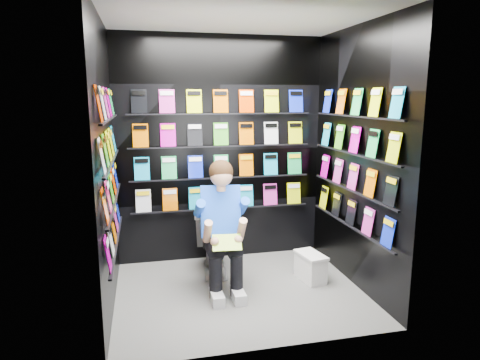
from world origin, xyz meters
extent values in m
plane|color=#595956|center=(0.00, 0.00, 0.00)|extent=(2.40, 2.40, 0.00)
plane|color=white|center=(0.00, 0.00, 2.60)|extent=(2.40, 2.40, 0.00)
cube|color=black|center=(0.00, 1.00, 1.30)|extent=(2.40, 0.04, 2.60)
cube|color=black|center=(0.00, -1.00, 1.30)|extent=(2.40, 0.04, 2.60)
cube|color=black|center=(-1.20, 0.00, 1.30)|extent=(0.04, 2.00, 2.60)
cube|color=black|center=(1.20, 0.00, 1.30)|extent=(0.04, 2.00, 2.60)
imported|color=white|center=(-0.16, 0.58, 0.37)|extent=(0.50, 0.79, 0.73)
cube|color=silver|center=(0.79, 0.11, 0.13)|extent=(0.25, 0.38, 0.27)
cube|color=silver|center=(0.79, 0.11, 0.28)|extent=(0.27, 0.40, 0.03)
cube|color=green|center=(-0.16, -0.15, 0.58)|extent=(0.29, 0.19, 0.11)
camera|label=1|loc=(-0.88, -3.86, 1.90)|focal=32.00mm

